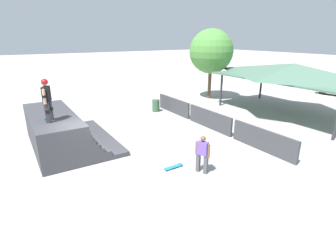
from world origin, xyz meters
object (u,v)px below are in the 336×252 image
skateboard_on_ground (174,167)px  tree_beside_pavilion (211,51)px  skateboard_on_deck (48,117)px  trash_bin (156,106)px  skater_on_deck (47,97)px  bystander_walking (202,152)px

skateboard_on_ground → tree_beside_pavilion: tree_beside_pavilion is taller
skateboard_on_deck → trash_bin: 8.49m
skateboard_on_deck → trash_bin: size_ratio=0.92×
skateboard_on_ground → tree_beside_pavilion: (-9.12, 9.63, 3.86)m
skater_on_deck → tree_beside_pavilion: tree_beside_pavilion is taller
bystander_walking → tree_beside_pavilion: tree_beside_pavilion is taller
bystander_walking → tree_beside_pavilion: size_ratio=0.27×
bystander_walking → tree_beside_pavilion: 13.73m
skateboard_on_ground → trash_bin: 8.64m
skater_on_deck → bystander_walking: size_ratio=1.16×
bystander_walking → skateboard_on_deck: bearing=18.8°
bystander_walking → trash_bin: bystander_walking is taller
skater_on_deck → skateboard_on_deck: (-0.54, 0.01, -0.97)m
skater_on_deck → skateboard_on_ground: 5.94m
skater_on_deck → skateboard_on_ground: skater_on_deck is taller
skater_on_deck → trash_bin: 8.95m
skater_on_deck → trash_bin: bearing=143.8°
bystander_walking → skater_on_deck: bearing=22.2°
skateboard_on_deck → trash_bin: skateboard_on_deck is taller
skater_on_deck → trash_bin: (-4.27, 7.52, -2.31)m
tree_beside_pavilion → skateboard_on_ground: bearing=-46.5°
tree_beside_pavilion → trash_bin: size_ratio=6.75×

